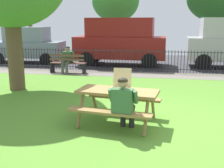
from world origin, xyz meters
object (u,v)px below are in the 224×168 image
at_px(parked_car_far_left, 28,45).
at_px(parked_car_left, 121,40).
at_px(pizza_box_open, 121,86).
at_px(far_tree_midleft, 116,1).
at_px(picnic_table_foreground, 118,98).
at_px(park_bench_left, 68,64).
at_px(adult_at_table, 124,102).
at_px(person_on_park_bench, 67,58).

xyz_separation_m(parked_car_far_left, parked_car_left, (5.24, -0.00, 0.29)).
bearing_deg(parked_car_far_left, pizza_box_open, -52.90).
distance_m(parked_car_left, far_tree_midleft, 6.42).
bearing_deg(picnic_table_foreground, pizza_box_open, 28.71).
relative_size(picnic_table_foreground, park_bench_left, 1.24).
relative_size(park_bench_left, far_tree_midleft, 0.31).
xyz_separation_m(adult_at_table, parked_car_left, (-1.37, 9.12, 0.65)).
relative_size(picnic_table_foreground, pizza_box_open, 4.11).
height_order(parked_car_far_left, parked_car_left, parked_car_left).
height_order(pizza_box_open, park_bench_left, pizza_box_open).
xyz_separation_m(picnic_table_foreground, far_tree_midleft, (-2.37, 14.41, 3.10)).
bearing_deg(park_bench_left, far_tree_midleft, 84.62).
xyz_separation_m(picnic_table_foreground, park_bench_left, (-3.17, 5.87, -0.18)).
xyz_separation_m(picnic_table_foreground, adult_at_table, (0.21, -0.53, 0.06)).
height_order(park_bench_left, person_on_park_bench, person_on_park_bench).
height_order(picnic_table_foreground, adult_at_table, adult_at_table).
bearing_deg(park_bench_left, adult_at_table, -62.20).
distance_m(pizza_box_open, person_on_park_bench, 6.71).
relative_size(picnic_table_foreground, far_tree_midleft, 0.38).
relative_size(adult_at_table, far_tree_midleft, 0.23).
height_order(parked_car_far_left, far_tree_midleft, far_tree_midleft).
distance_m(picnic_table_foreground, parked_car_left, 8.69).
distance_m(park_bench_left, parked_car_far_left, 4.25).
distance_m(parked_car_far_left, parked_car_left, 5.25).
relative_size(picnic_table_foreground, parked_car_far_left, 0.50).
bearing_deg(adult_at_table, pizza_box_open, 103.77).
height_order(picnic_table_foreground, park_bench_left, park_bench_left).
height_order(parked_car_left, far_tree_midleft, far_tree_midleft).
relative_size(pizza_box_open, parked_car_far_left, 0.12).
bearing_deg(adult_at_table, person_on_park_bench, 117.93).
bearing_deg(parked_car_left, pizza_box_open, -81.83).
bearing_deg(pizza_box_open, person_on_park_bench, 119.16).
height_order(picnic_table_foreground, parked_car_far_left, parked_car_far_left).
bearing_deg(pizza_box_open, parked_car_far_left, 127.10).
bearing_deg(adult_at_table, parked_car_left, 98.52).
bearing_deg(pizza_box_open, adult_at_table, -76.23).
distance_m(person_on_park_bench, parked_car_left, 3.44).
bearing_deg(person_on_park_bench, parked_car_far_left, 139.92).
distance_m(picnic_table_foreground, park_bench_left, 6.68).
relative_size(adult_at_table, park_bench_left, 0.74).
bearing_deg(pizza_box_open, park_bench_left, 119.02).
xyz_separation_m(adult_at_table, parked_car_far_left, (-6.60, 9.12, 0.35)).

